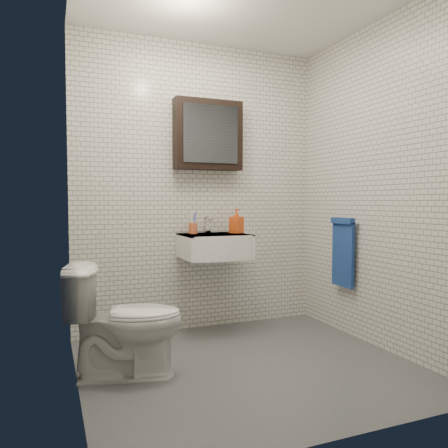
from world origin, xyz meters
The scene contains 9 objects.
ground centered at (0.00, 0.00, 0.01)m, with size 2.20×2.00×0.01m, color #4A4D51.
room_shell centered at (0.00, 0.00, 1.47)m, with size 2.22×2.02×2.51m.
washbasin centered at (0.05, 0.73, 0.76)m, with size 0.55×0.50×0.20m.
faucet centered at (0.05, 0.93, 0.92)m, with size 0.06×0.20×0.15m.
mirror_cabinet centered at (0.05, 0.93, 1.70)m, with size 0.60×0.15×0.60m.
towel_rail centered at (1.04, 0.35, 0.72)m, with size 0.09×0.30×0.58m.
toothbrush_cup centered at (-0.10, 0.89, 0.90)m, with size 0.08×0.08×0.20m.
soap_bottle centered at (0.27, 0.80, 0.96)m, with size 0.10×0.10×0.21m, color orange.
toilet centered at (-0.80, 0.13, 0.37)m, with size 0.41×0.72×0.73m, color white.
Camera 1 is at (-1.25, -2.66, 1.13)m, focal length 35.00 mm.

